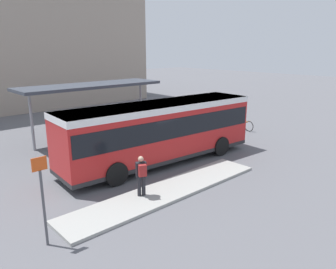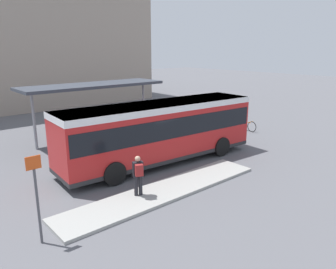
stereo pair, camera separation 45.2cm
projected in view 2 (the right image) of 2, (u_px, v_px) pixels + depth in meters
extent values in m
plane|color=#5B5B60|center=(160.00, 162.00, 17.06)|extent=(120.00, 120.00, 0.00)
cube|color=#9E9E99|center=(165.00, 191.00, 13.50)|extent=(9.47, 1.80, 0.12)
cube|color=red|center=(160.00, 130.00, 16.61)|extent=(10.74, 3.15, 2.76)
cube|color=white|center=(160.00, 106.00, 16.30)|extent=(10.76, 3.17, 0.30)
cube|color=black|center=(160.00, 124.00, 16.53)|extent=(10.53, 3.16, 0.97)
cube|color=black|center=(232.00, 112.00, 19.60)|extent=(0.23, 2.25, 1.06)
cube|color=#28282B|center=(160.00, 154.00, 16.94)|extent=(10.75, 3.16, 0.20)
cylinder|color=black|center=(193.00, 137.00, 19.74)|extent=(1.08, 0.35, 1.06)
cylinder|color=black|center=(221.00, 147.00, 17.93)|extent=(1.08, 0.35, 1.06)
cylinder|color=black|center=(91.00, 159.00, 15.91)|extent=(1.08, 0.35, 1.06)
cylinder|color=black|center=(114.00, 173.00, 14.11)|extent=(1.08, 0.35, 1.06)
cylinder|color=#232328|center=(136.00, 186.00, 12.86)|extent=(0.15, 0.15, 0.80)
cylinder|color=#232328|center=(140.00, 185.00, 12.91)|extent=(0.15, 0.15, 0.80)
cube|color=black|center=(138.00, 169.00, 12.70)|extent=(0.45, 0.35, 0.60)
cube|color=maroon|center=(139.00, 170.00, 12.51)|extent=(0.35, 0.29, 0.45)
sphere|color=tan|center=(138.00, 159.00, 12.59)|extent=(0.22, 0.22, 0.22)
torus|color=black|center=(252.00, 127.00, 23.07)|extent=(0.08, 0.76, 0.76)
torus|color=black|center=(240.00, 124.00, 23.85)|extent=(0.08, 0.76, 0.76)
cylinder|color=orange|center=(246.00, 122.00, 23.40)|extent=(0.07, 0.80, 0.04)
cylinder|color=orange|center=(244.00, 122.00, 23.55)|extent=(0.04, 0.04, 0.37)
cube|color=black|center=(244.00, 120.00, 23.50)|extent=(0.08, 0.18, 0.04)
cylinder|color=orange|center=(251.00, 122.00, 23.06)|extent=(0.48, 0.06, 0.03)
torus|color=black|center=(233.00, 123.00, 24.36)|extent=(0.11, 0.69, 0.68)
torus|color=black|center=(243.00, 125.00, 23.64)|extent=(0.11, 0.69, 0.68)
cylinder|color=#2847AD|center=(238.00, 121.00, 23.95)|extent=(0.10, 0.72, 0.04)
cylinder|color=#2847AD|center=(240.00, 122.00, 23.83)|extent=(0.04, 0.04, 0.33)
cube|color=black|center=(240.00, 120.00, 23.79)|extent=(0.09, 0.19, 0.04)
cylinder|color=#2847AD|center=(234.00, 119.00, 24.21)|extent=(0.48, 0.07, 0.03)
cube|color=#383D47|center=(93.00, 85.00, 20.76)|extent=(9.18, 2.71, 0.18)
cylinder|color=gray|center=(34.00, 121.00, 18.75)|extent=(0.16, 0.16, 3.38)
cylinder|color=gray|center=(143.00, 106.00, 23.68)|extent=(0.16, 0.16, 3.38)
cylinder|color=#4C4C51|center=(38.00, 207.00, 9.71)|extent=(0.08, 0.08, 2.40)
cube|color=#D84C19|center=(33.00, 163.00, 9.35)|extent=(0.44, 0.03, 0.40)
cube|color=gray|center=(6.00, 32.00, 33.78)|extent=(26.36, 14.79, 14.71)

